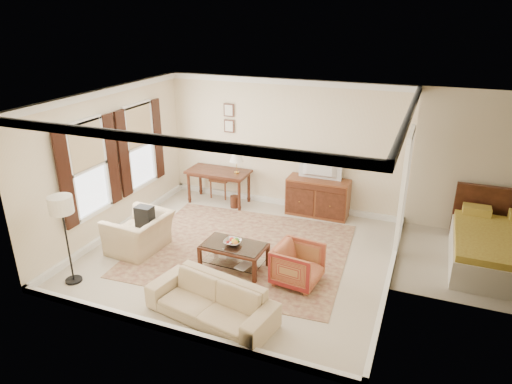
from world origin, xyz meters
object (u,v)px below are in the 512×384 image
Objects in this scene: coffee_table at (234,250)px; sideboard at (318,197)px; tv at (320,160)px; striped_armchair at (298,263)px; club_armchair at (139,227)px; sofa at (211,295)px; writing_desk at (219,175)px.

sideboard is at bearing 73.89° from coffee_table.
striped_armchair is at bearing 97.89° from tv.
club_armchair is 0.55× the size of sofa.
club_armchair is at bearing -98.26° from writing_desk.
coffee_table is at bearing 73.78° from tv.
club_armchair is (-3.10, -0.02, 0.10)m from striped_armchair.
sideboard is 1.24× the size of club_armchair.
tv reaches higher than sofa.
sofa is (0.26, -1.40, 0.03)m from coffee_table.
sofa is at bearing -65.53° from writing_desk.
tv is 2.98m from coffee_table.
tv is at bearing 139.89° from club_armchair.
club_armchair is (-2.72, -2.78, -0.80)m from tv.
sideboard is 3.90m from club_armchair.
sofa is (1.81, -3.97, -0.30)m from writing_desk.
tv is at bearing 14.23° from striped_armchair.
sideboard is 1.20× the size of coffee_table.
club_armchair is 2.57m from sofa.
writing_desk reaches higher than coffee_table.
coffee_table is at bearing 95.91° from club_armchair.
tv is 0.46× the size of sofa.
sofa is (-0.53, -4.14, -0.03)m from sideboard.
sofa is (2.19, -1.34, -0.09)m from club_armchair.
sofa is at bearing 82.70° from tv.
sofa is (-0.53, -4.12, -0.90)m from tv.
sideboard reaches higher than sofa.
tv is 0.80× the size of coffee_table.
striped_armchair is (1.17, -0.04, 0.02)m from coffee_table.
sideboard is 1.81× the size of striped_armchair.
sideboard is at bearing 94.00° from sofa.
club_armchair is (-2.72, -2.80, 0.06)m from sideboard.
writing_desk is 1.61× the size of tv.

